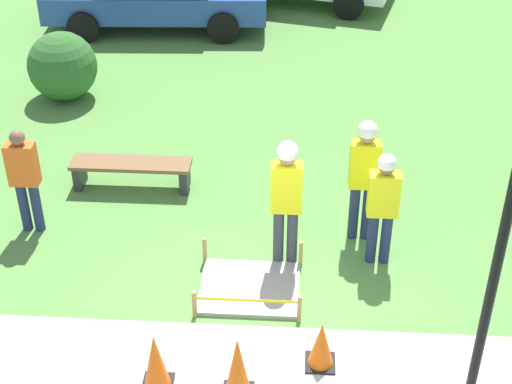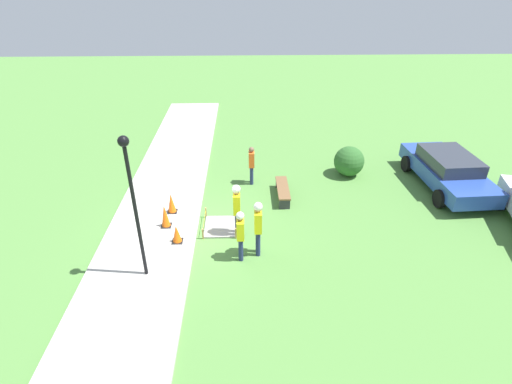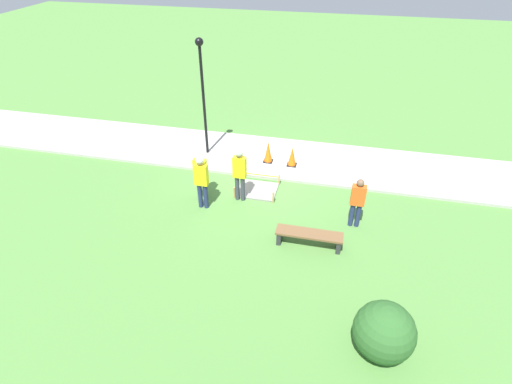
% 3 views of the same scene
% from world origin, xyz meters
% --- Properties ---
extents(ground_plane, '(60.00, 60.00, 0.00)m').
position_xyz_m(ground_plane, '(0.00, 0.00, 0.00)').
color(ground_plane, '#51843D').
extents(sidewalk, '(28.00, 3.01, 0.10)m').
position_xyz_m(sidewalk, '(0.00, -1.51, 0.05)').
color(sidewalk, '#ADAAA3').
rests_on(sidewalk, ground_plane).
extents(wet_concrete_patch, '(1.33, 1.12, 0.39)m').
position_xyz_m(wet_concrete_patch, '(-0.19, 0.76, 0.04)').
color(wet_concrete_patch, gray).
rests_on(wet_concrete_patch, ground_plane).
extents(traffic_cone_near_patch, '(0.34, 0.34, 0.73)m').
position_xyz_m(traffic_cone_near_patch, '(-1.08, -0.99, 0.46)').
color(traffic_cone_near_patch, black).
rests_on(traffic_cone_near_patch, sidewalk).
extents(traffic_cone_far_patch, '(0.34, 0.34, 0.81)m').
position_xyz_m(traffic_cone_far_patch, '(-0.19, -1.06, 0.50)').
color(traffic_cone_far_patch, black).
rests_on(traffic_cone_far_patch, sidewalk).
extents(traffic_cone_sidewalk_edge, '(0.34, 0.34, 0.60)m').
position_xyz_m(traffic_cone_sidewalk_edge, '(0.70, -0.56, 0.39)').
color(traffic_cone_sidewalk_edge, black).
rests_on(traffic_cone_sidewalk_edge, sidewalk).
extents(park_bench, '(1.82, 0.44, 0.45)m').
position_xyz_m(park_bench, '(-2.15, 3.06, 0.32)').
color(park_bench, '#2D2D33').
rests_on(park_bench, ground_plane).
extents(worker_supervisor, '(0.40, 0.27, 1.87)m').
position_xyz_m(worker_supervisor, '(0.24, 1.35, 1.13)').
color(worker_supervisor, '#383D47').
rests_on(worker_supervisor, ground_plane).
extents(worker_assistant, '(0.40, 0.24, 1.66)m').
position_xyz_m(worker_assistant, '(1.47, 1.47, 0.98)').
color(worker_assistant, navy).
rests_on(worker_assistant, ground_plane).
extents(worker_trainee, '(0.40, 0.27, 1.84)m').
position_xyz_m(worker_trainee, '(1.25, 2.00, 1.11)').
color(worker_trainee, navy).
rests_on(worker_trainee, ground_plane).
extents(bystander_in_orange_shirt, '(0.40, 0.22, 1.60)m').
position_xyz_m(bystander_in_orange_shirt, '(-3.35, 1.90, 0.90)').
color(bystander_in_orange_shirt, navy).
rests_on(bystander_in_orange_shirt, ground_plane).
extents(lamppost_near, '(0.28, 0.28, 4.21)m').
position_xyz_m(lamppost_near, '(2.20, -1.24, 2.83)').
color(lamppost_near, black).
rests_on(lamppost_near, sidewalk).
extents(shrub_rounded_near, '(1.26, 1.26, 1.26)m').
position_xyz_m(shrub_rounded_near, '(-3.98, 6.00, 0.63)').
color(shrub_rounded_near, '#2D6028').
rests_on(shrub_rounded_near, ground_plane).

